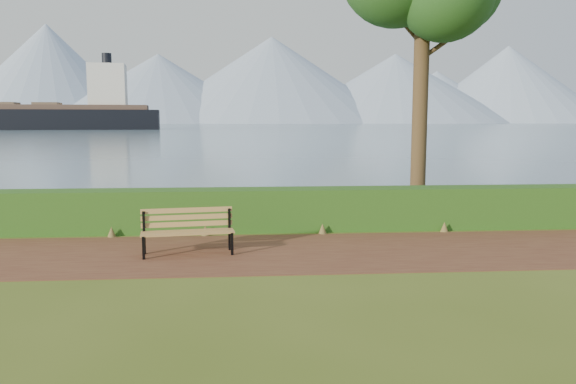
{
  "coord_description": "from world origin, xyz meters",
  "views": [
    {
      "loc": [
        -0.18,
        -10.64,
        2.64
      ],
      "look_at": [
        0.73,
        1.2,
        1.1
      ],
      "focal_mm": 35.0,
      "sensor_mm": 36.0,
      "label": 1
    }
  ],
  "objects": [
    {
      "name": "cargo_ship",
      "position": [
        -55.36,
        137.25,
        3.2
      ],
      "size": [
        71.64,
        19.76,
        21.49
      ],
      "rotation": [
        0.0,
        0.0,
        0.12
      ],
      "color": "black",
      "rests_on": "ground"
    },
    {
      "name": "water",
      "position": [
        0.0,
        260.0,
        0.01
      ],
      "size": [
        700.0,
        510.0,
        0.0
      ],
      "primitive_type": "cube",
      "color": "#486174",
      "rests_on": "ground"
    },
    {
      "name": "mountains",
      "position": [
        -9.17,
        406.05,
        27.7
      ],
      "size": [
        585.0,
        190.0,
        70.0
      ],
      "color": "#8193AD",
      "rests_on": "ground"
    },
    {
      "name": "bench",
      "position": [
        -1.32,
        0.33,
        0.52
      ],
      "size": [
        1.85,
        0.76,
        0.9
      ],
      "rotation": [
        0.0,
        0.0,
        0.13
      ],
      "color": "black",
      "rests_on": "ground"
    },
    {
      "name": "ground",
      "position": [
        0.0,
        0.0,
        0.0
      ],
      "size": [
        140.0,
        140.0,
        0.0
      ],
      "primitive_type": "plane",
      "color": "#445518",
      "rests_on": "ground"
    },
    {
      "name": "hedge",
      "position": [
        0.0,
        2.6,
        0.5
      ],
      "size": [
        32.0,
        0.85,
        1.0
      ],
      "primitive_type": "cube",
      "color": "#1C4513",
      "rests_on": "ground"
    },
    {
      "name": "path",
      "position": [
        0.0,
        0.3,
        0.01
      ],
      "size": [
        40.0,
        3.4,
        0.01
      ],
      "primitive_type": "cube",
      "color": "#50281B",
      "rests_on": "ground"
    }
  ]
}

